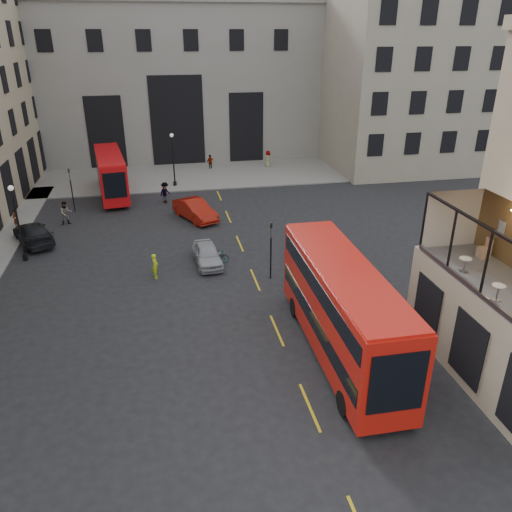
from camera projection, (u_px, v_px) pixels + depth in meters
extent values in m
plane|color=black|center=(354.00, 401.00, 21.37)|extent=(140.00, 140.00, 0.00)
cube|color=black|center=(468.00, 349.00, 21.42)|extent=(0.08, 9.20, 3.00)
cube|color=beige|center=(452.00, 219.00, 24.48)|extent=(3.00, 0.04, 2.90)
cube|color=slate|center=(480.00, 294.00, 20.31)|extent=(0.12, 10.00, 0.18)
cube|color=black|center=(493.00, 231.00, 19.17)|extent=(0.12, 10.00, 0.10)
cube|color=beige|center=(502.00, 227.00, 23.06)|extent=(0.04, 0.45, 0.55)
cylinder|color=#FFD899|center=(512.00, 210.00, 21.36)|extent=(0.12, 0.12, 0.05)
cube|color=tan|center=(501.00, 340.00, 21.58)|extent=(3.00, 11.00, 4.50)
cube|color=slate|center=(512.00, 294.00, 20.63)|extent=(3.00, 10.00, 0.10)
cube|color=gray|center=(173.00, 80.00, 59.66)|extent=(34.00, 10.00, 18.00)
cube|color=gray|center=(168.00, 0.00, 56.10)|extent=(35.00, 10.60, 0.80)
cube|color=black|center=(177.00, 121.00, 56.81)|extent=(6.00, 0.12, 10.00)
cube|color=black|center=(106.00, 133.00, 55.81)|extent=(4.00, 0.12, 8.00)
cube|color=black|center=(246.00, 128.00, 58.63)|extent=(4.00, 0.12, 8.00)
cube|color=gray|center=(398.00, 74.00, 56.49)|extent=(16.00, 18.00, 20.00)
cube|color=slate|center=(173.00, 176.00, 54.24)|extent=(40.00, 12.00, 0.12)
cylinder|color=black|center=(271.00, 259.00, 31.34)|extent=(0.10, 0.10, 2.80)
imported|color=black|center=(271.00, 230.00, 30.55)|extent=(0.16, 0.20, 1.00)
cylinder|color=black|center=(73.00, 196.00, 43.17)|extent=(0.10, 0.10, 2.80)
imported|color=black|center=(69.00, 174.00, 42.38)|extent=(0.16, 0.20, 1.00)
cylinder|color=black|center=(19.00, 226.00, 33.43)|extent=(0.14, 0.14, 5.00)
cylinder|color=black|center=(25.00, 257.00, 34.36)|extent=(0.36, 0.36, 0.50)
sphere|color=silver|center=(11.00, 188.00, 32.33)|extent=(0.36, 0.36, 0.36)
cylinder|color=black|center=(173.00, 162.00, 49.66)|extent=(0.14, 0.14, 5.00)
cylinder|color=black|center=(175.00, 184.00, 50.59)|extent=(0.36, 0.36, 0.50)
sphere|color=silver|center=(172.00, 135.00, 48.56)|extent=(0.36, 0.36, 0.36)
cube|color=red|center=(342.00, 308.00, 23.53)|extent=(2.78, 11.84, 4.19)
cube|color=black|center=(341.00, 319.00, 23.77)|extent=(2.81, 11.20, 0.86)
cube|color=black|center=(343.00, 284.00, 23.00)|extent=(2.81, 11.20, 0.86)
cube|color=red|center=(345.00, 268.00, 22.65)|extent=(2.67, 11.60, 0.13)
cylinder|color=black|center=(295.00, 307.00, 27.53)|extent=(0.31, 1.08, 1.07)
cylinder|color=black|center=(337.00, 303.00, 27.94)|extent=(0.31, 1.08, 1.07)
cylinder|color=black|center=(344.00, 403.00, 20.44)|extent=(0.31, 1.08, 1.07)
cylinder|color=black|center=(399.00, 396.00, 20.86)|extent=(0.31, 1.08, 1.07)
cube|color=red|center=(111.00, 173.00, 47.05)|extent=(3.64, 10.35, 3.59)
cube|color=black|center=(112.00, 179.00, 47.26)|extent=(3.60, 9.81, 0.74)
cube|color=black|center=(110.00, 162.00, 46.59)|extent=(3.60, 9.81, 0.74)
cube|color=red|center=(109.00, 154.00, 46.29)|extent=(3.52, 10.14, 0.11)
cylinder|color=black|center=(100.00, 183.00, 50.24)|extent=(0.38, 0.95, 0.92)
cylinder|color=black|center=(121.00, 181.00, 50.85)|extent=(0.38, 0.95, 0.92)
cylinder|color=black|center=(104.00, 203.00, 44.39)|extent=(0.38, 0.95, 0.92)
cylinder|color=black|center=(128.00, 201.00, 45.00)|extent=(0.38, 0.95, 0.92)
imported|color=#9FA0A7|center=(207.00, 254.00, 33.64)|extent=(1.94, 4.23, 1.41)
imported|color=maroon|center=(195.00, 210.00, 41.58)|extent=(3.69, 5.30, 1.66)
imported|color=black|center=(33.00, 233.00, 36.95)|extent=(4.06, 5.60, 1.51)
imported|color=gray|center=(217.00, 257.00, 33.87)|extent=(1.62, 0.62, 0.84)
imported|color=#C4E718|center=(155.00, 266.00, 31.69)|extent=(0.43, 0.62, 1.64)
imported|color=gray|center=(66.00, 213.00, 40.40)|extent=(1.10, 0.96, 1.94)
imported|color=gray|center=(165.00, 193.00, 45.54)|extent=(1.37, 1.37, 1.91)
imported|color=gray|center=(210.00, 162.00, 56.46)|extent=(1.07, 0.85, 1.70)
imported|color=gray|center=(268.00, 159.00, 57.38)|extent=(0.93, 1.11, 1.94)
imported|color=gray|center=(16.00, 219.00, 39.67)|extent=(0.49, 0.64, 1.55)
cylinder|color=beige|center=(499.00, 286.00, 19.79)|extent=(0.53, 0.53, 0.04)
cylinder|color=slate|center=(498.00, 293.00, 19.92)|extent=(0.07, 0.07, 0.62)
cylinder|color=slate|center=(496.00, 300.00, 20.05)|extent=(0.39, 0.39, 0.03)
cylinder|color=beige|center=(466.00, 259.00, 22.12)|extent=(0.53, 0.53, 0.04)
cylinder|color=slate|center=(465.00, 265.00, 22.25)|extent=(0.07, 0.07, 0.62)
cylinder|color=slate|center=(463.00, 271.00, 22.38)|extent=(0.39, 0.39, 0.03)
cube|color=tan|center=(483.00, 253.00, 23.66)|extent=(0.48, 0.48, 0.52)
cube|color=tan|center=(489.00, 243.00, 23.50)|extent=(0.05, 0.48, 0.46)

